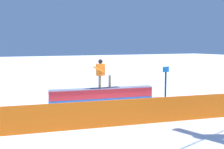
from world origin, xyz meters
TOP-DOWN VIEW (x-y plane):
  - ground_plane at (0.00, 0.00)m, footprint 120.00×120.00m
  - grind_box at (0.00, 0.00)m, footprint 5.29×1.33m
  - snowboarder at (0.03, 0.02)m, footprint 1.54×0.42m
  - safety_fence at (0.00, 4.06)m, footprint 11.91×1.96m
  - trail_marker at (-3.86, 0.05)m, footprint 0.40×0.10m

SIDE VIEW (x-z plane):
  - ground_plane at x=0.00m, z-range 0.00..0.00m
  - grind_box at x=0.00m, z-range -0.04..0.74m
  - safety_fence at x=0.00m, z-range 0.00..0.97m
  - trail_marker at x=-3.86m, z-range 0.07..1.79m
  - snowboarder at x=0.03m, z-range 0.83..2.28m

